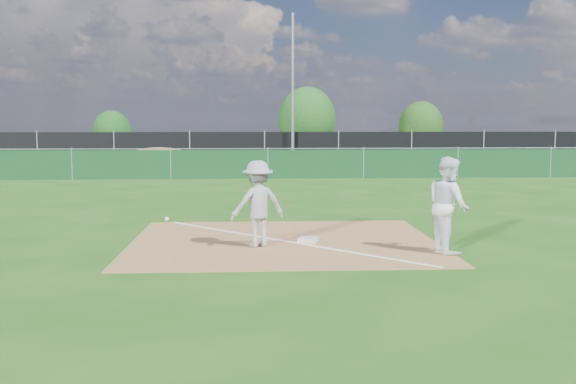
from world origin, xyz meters
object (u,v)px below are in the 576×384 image
object	(u,v)px
play_at_first	(258,204)
car_mid	(214,148)
runner	(448,205)
tree_left	(112,132)
car_right	(344,151)
light_pole	(293,90)
car_left	(144,149)
first_base	(308,240)
tree_right	(421,127)
tree_mid	(307,120)

from	to	relation	value
play_at_first	car_mid	xyz separation A→B (m)	(-2.46, 26.57, -0.04)
runner	tree_left	xyz separation A→B (m)	(-13.37, 33.90, 0.73)
car_right	tree_left	xyz separation A→B (m)	(-15.26, 7.14, 1.00)
light_pole	runner	bearing A→B (deg)	-86.39
car_left	car_right	world-z (taller)	car_left
play_at_first	car_right	bearing A→B (deg)	78.43
tree_left	runner	bearing A→B (deg)	-68.48
first_base	car_right	bearing A→B (deg)	80.38
first_base	tree_right	world-z (taller)	tree_right
runner	car_mid	distance (m)	27.84
tree_mid	tree_right	size ratio (longest dim) A/B	1.25
first_base	tree_right	bearing A→B (deg)	71.80
light_pole	tree_mid	bearing A→B (deg)	81.19
car_mid	first_base	bearing A→B (deg)	173.43
play_at_first	runner	bearing A→B (deg)	-10.39
first_base	car_mid	world-z (taller)	car_mid
car_mid	tree_right	distance (m)	16.25
runner	tree_left	world-z (taller)	tree_left
car_right	tree_left	bearing A→B (deg)	43.51
first_base	light_pole	bearing A→B (deg)	87.32
play_at_first	runner	xyz separation A→B (m)	(3.46, -0.63, 0.04)
runner	tree_mid	size ratio (longest dim) A/B	0.37
light_pole	first_base	bearing A→B (deg)	-92.68
runner	tree_mid	distance (m)	33.42
tree_mid	tree_right	bearing A→B (deg)	7.90
tree_mid	car_mid	bearing A→B (deg)	-134.66
car_left	tree_right	bearing A→B (deg)	-60.30
light_pole	first_base	distance (m)	22.16
runner	tree_mid	xyz separation A→B (m)	(0.19, 33.38, 1.57)
car_mid	tree_right	world-z (taller)	tree_right
tree_left	tree_right	world-z (taller)	tree_right
tree_mid	car_left	bearing A→B (deg)	-150.49
car_right	tree_right	xyz separation A→B (m)	(6.65, 7.78, 1.35)
car_mid	tree_left	xyz separation A→B (m)	(-7.45, 6.70, 0.81)
tree_right	car_right	bearing A→B (deg)	-130.53
car_right	tree_right	size ratio (longest dim) A/B	1.08
play_at_first	car_right	size ratio (longest dim) A/B	0.56
car_mid	play_at_first	bearing A→B (deg)	171.18
runner	light_pole	bearing A→B (deg)	-4.66
first_base	runner	size ratio (longest dim) A/B	0.20
play_at_first	runner	size ratio (longest dim) A/B	1.31
runner	car_mid	world-z (taller)	runner
car_left	runner	bearing A→B (deg)	-150.70
tree_left	car_left	bearing A→B (deg)	-62.82
first_base	tree_left	xyz separation A→B (m)	(-10.91, 32.82, 1.55)
car_mid	car_right	distance (m)	7.82
runner	car_right	size ratio (longest dim) A/B	0.43
car_right	car_left	bearing A→B (deg)	64.82
first_base	tree_mid	size ratio (longest dim) A/B	0.08
runner	tree_right	bearing A→B (deg)	-22.15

